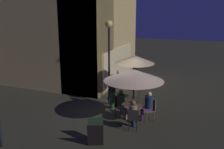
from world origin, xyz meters
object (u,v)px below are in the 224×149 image
Objects in this scene: cafe_chair_1 at (133,118)px; street_lamp_near_corner at (109,45)px; cafe_table_1 at (133,110)px; patron_seated_0 at (133,113)px; patron_standing_4 at (112,91)px; cafe_chair_2 at (151,107)px; patio_umbrella_1 at (134,75)px; patron_seated_1 at (148,104)px; patron_standing_3 at (135,74)px; cafe_chair_0 at (137,87)px; menu_sandwich_board at (95,133)px; patio_umbrella_0 at (135,60)px; patron_seated_2 at (122,102)px; cafe_table_0 at (134,93)px; cafe_chair_3 at (119,104)px.

street_lamp_near_corner is at bearing 23.06° from cafe_chair_1.
cafe_table_1 is 0.64× the size of patron_seated_0.
patron_standing_4 reaches higher than patron_seated_0.
patio_umbrella_1 is at bearing 0.00° from cafe_chair_2.
patron_seated_1 is (1.07, -0.32, 0.02)m from patron_seated_0.
street_lamp_near_corner is 2.40× the size of patron_standing_3.
patron_seated_0 is at bearing 7.54° from cafe_chair_0.
menu_sandwich_board is at bearing 26.89° from cafe_chair_2.
patron_seated_0 is at bearing 34.91° from patron_seated_1.
menu_sandwich_board is at bearing 179.97° from patio_umbrella_0.
patron_seated_1 is at bearing 135.66° from patron_standing_3.
menu_sandwich_board is 3.08m from cafe_chair_2.
patron_seated_1 is 1.01× the size of patron_seated_2.
street_lamp_near_corner is 3.89m from cafe_chair_1.
cafe_table_0 is at bearing -0.49° from cafe_chair_1.
patron_standing_4 is at bearing -12.32° from menu_sandwich_board.
patio_umbrella_0 is at bearing 127.23° from patron_standing_3.
menu_sandwich_board is (-3.82, -1.09, -2.52)m from street_lamp_near_corner.
patron_seated_0 is at bearing -22.74° from cafe_chair_3.
cafe_chair_0 is at bearing 113.04° from cafe_chair_3.
patron_standing_4 is at bearing 144.45° from patio_umbrella_0.
patron_seated_0 is at bearing -162.62° from patio_umbrella_1.
patron_standing_3 is (5.16, 1.51, 0.18)m from patron_seated_0.
cafe_chair_3 is 0.19m from patron_seated_2.
street_lamp_near_corner is at bearing -64.83° from patron_seated_1.
menu_sandwich_board is 3.49m from patron_standing_4.
patron_standing_3 reaches higher than cafe_chair_1.
cafe_chair_0 is (5.28, 0.11, 0.14)m from menu_sandwich_board.
cafe_chair_2 is at bearing -51.49° from patio_umbrella_1.
patio_umbrella_0 is at bearing -24.64° from menu_sandwich_board.
cafe_table_1 is 1.79m from patron_standing_4.
patio_umbrella_0 is 1.87m from patron_standing_4.
cafe_chair_3 is at bearing -140.92° from street_lamp_near_corner.
street_lamp_near_corner is 4.56× the size of cafe_chair_1.
patio_umbrella_1 is at bearing -163.29° from patio_umbrella_0.
street_lamp_near_corner is 3.27× the size of patron_seated_1.
patio_umbrella_0 is 1.87m from cafe_chair_0.
cafe_table_0 is 0.80× the size of cafe_chair_0.
cafe_table_0 is 0.81× the size of cafe_chair_3.
patio_umbrella_1 is 2.11m from patron_standing_4.
patron_standing_4 is (-1.03, 0.74, 0.33)m from cafe_table_0.
cafe_chair_1 is 0.73× the size of patron_seated_2.
patron_seated_2 is (0.26, 0.60, 0.17)m from cafe_table_1.
cafe_chair_1 is 0.19m from patron_seated_0.
menu_sandwich_board is at bearing 164.37° from patio_umbrella_1.
patio_umbrella_0 is at bearing 180.00° from cafe_table_0.
cafe_chair_2 reaches higher than menu_sandwich_board.
patio_umbrella_1 is (-2.13, -0.64, -0.21)m from patio_umbrella_0.
patio_umbrella_0 is (4.42, -0.00, 1.80)m from menu_sandwich_board.
patio_umbrella_1 is at bearing 127.70° from patron_standing_3.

